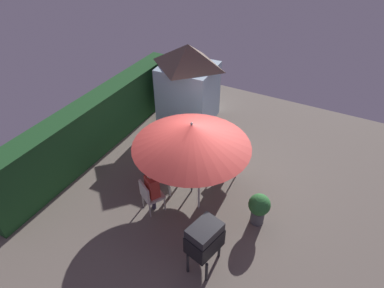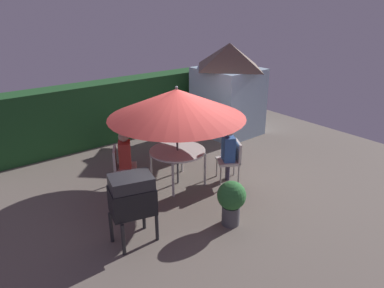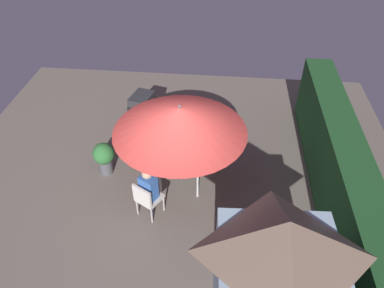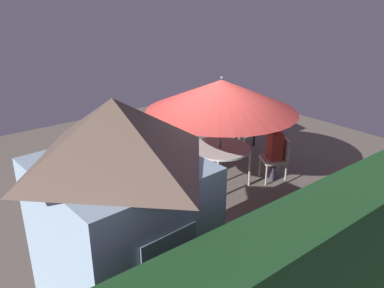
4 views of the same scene
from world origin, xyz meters
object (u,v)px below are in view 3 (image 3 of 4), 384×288
at_px(person_in_red, 208,132).
at_px(patio_umbrella, 180,120).
at_px(bbq_grill, 142,107).
at_px(patio_table, 181,159).
at_px(garden_shed, 275,278).
at_px(chair_near_shed, 210,139).
at_px(chair_far_side, 147,198).
at_px(person_in_blue, 148,187).
at_px(potted_plant_by_shed, 104,156).

bearing_deg(person_in_red, patio_umbrella, -29.59).
relative_size(bbq_grill, person_in_red, 0.95).
bearing_deg(patio_table, bbq_grill, -145.34).
bearing_deg(garden_shed, person_in_red, -163.23).
height_order(patio_umbrella, person_in_red, patio_umbrella).
height_order(chair_near_shed, chair_far_side, same).
bearing_deg(chair_far_side, bbq_grill, -167.23).
height_order(chair_far_side, person_in_red, person_in_red).
xyz_separation_m(chair_near_shed, person_in_blue, (2.00, -1.13, 0.26)).
distance_m(patio_table, bbq_grill, 2.16).
bearing_deg(potted_plant_by_shed, bbq_grill, 158.90).
distance_m(chair_far_side, person_in_red, 2.31).
bearing_deg(person_in_red, chair_near_shed, 150.41).
xyz_separation_m(garden_shed, bbq_grill, (-4.86, -2.99, -0.49)).
xyz_separation_m(garden_shed, patio_umbrella, (-3.09, -1.76, 0.46)).
bearing_deg(person_in_red, patio_table, -29.59).
relative_size(potted_plant_by_shed, person_in_blue, 0.66).
relative_size(patio_umbrella, chair_near_shed, 3.15).
xyz_separation_m(bbq_grill, chair_far_side, (2.81, 0.64, -0.33)).
height_order(garden_shed, chair_far_side, garden_shed).
xyz_separation_m(person_in_red, person_in_blue, (1.92, -1.09, 0.00)).
xyz_separation_m(patio_table, chair_near_shed, (-1.03, 0.59, -0.20)).
height_order(garden_shed, person_in_blue, garden_shed).
xyz_separation_m(patio_umbrella, chair_near_shed, (-1.03, 0.59, -1.28)).
distance_m(patio_table, patio_umbrella, 1.09).
relative_size(chair_far_side, person_in_red, 0.71).
xyz_separation_m(bbq_grill, chair_near_shed, (0.74, 1.81, -0.33)).
distance_m(chair_near_shed, potted_plant_by_shed, 2.58).
height_order(patio_umbrella, bbq_grill, patio_umbrella).
relative_size(garden_shed, patio_umbrella, 0.93).
bearing_deg(patio_umbrella, potted_plant_by_shed, -95.15).
distance_m(bbq_grill, person_in_red, 1.95).
relative_size(chair_far_side, person_in_blue, 0.71).
xyz_separation_m(garden_shed, person_in_red, (-4.05, -1.22, -0.56)).
distance_m(chair_near_shed, person_in_red, 0.28).
distance_m(garden_shed, potted_plant_by_shed, 4.93).
xyz_separation_m(patio_table, bbq_grill, (-1.77, -1.22, 0.13)).
relative_size(garden_shed, patio_table, 2.21).
height_order(patio_umbrella, chair_far_side, patio_umbrella).
distance_m(garden_shed, person_in_blue, 3.18).
relative_size(chair_near_shed, person_in_red, 0.71).
bearing_deg(garden_shed, patio_table, -150.25).
bearing_deg(garden_shed, patio_umbrella, -150.25).
relative_size(garden_shed, bbq_grill, 2.19).
bearing_deg(patio_umbrella, person_in_blue, -29.42).
bearing_deg(patio_table, potted_plant_by_shed, -95.15).
height_order(patio_table, chair_far_side, chair_far_side).
bearing_deg(person_in_blue, chair_near_shed, 150.49).
bearing_deg(patio_table, chair_near_shed, 150.41).
relative_size(chair_near_shed, chair_far_side, 1.00).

